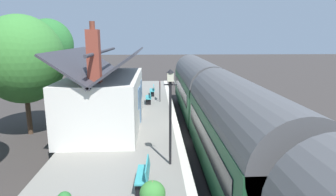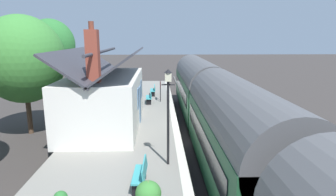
# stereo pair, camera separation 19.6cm
# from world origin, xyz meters

# --- Properties ---
(ground_plane) EXTENTS (160.00, 160.00, 0.00)m
(ground_plane) POSITION_xyz_m (0.00, 0.00, 0.00)
(ground_plane) COLOR #383330
(platform) EXTENTS (32.00, 5.74, 0.98)m
(platform) POSITION_xyz_m (0.00, 3.87, 0.49)
(platform) COLOR gray
(platform) RESTS_ON ground
(platform_edge_coping) EXTENTS (32.00, 0.36, 0.02)m
(platform_edge_coping) POSITION_xyz_m (0.00, 1.18, 0.99)
(platform_edge_coping) COLOR beige
(platform_edge_coping) RESTS_ON platform
(rail_near) EXTENTS (52.00, 0.08, 0.14)m
(rail_near) POSITION_xyz_m (0.00, -1.62, 0.07)
(rail_near) COLOR gray
(rail_near) RESTS_ON ground
(rail_far) EXTENTS (52.00, 0.08, 0.14)m
(rail_far) POSITION_xyz_m (0.00, -0.18, 0.07)
(rail_far) COLOR gray
(rail_far) RESTS_ON ground
(train) EXTENTS (31.10, 2.73, 4.32)m
(train) POSITION_xyz_m (-5.16, -0.90, 2.22)
(train) COLOR black
(train) RESTS_ON ground
(station_building) EXTENTS (7.99, 4.01, 5.63)m
(station_building) POSITION_xyz_m (-0.45, 5.11, 2.54)
(station_building) COLOR white
(station_building) RESTS_ON platform
(bench_near_building) EXTENTS (1.41, 0.48, 0.88)m
(bench_near_building) POSITION_xyz_m (-7.22, 2.72, 1.45)
(bench_near_building) COLOR teal
(bench_near_building) RESTS_ON platform
(bench_mid_platform) EXTENTS (1.42, 0.49, 0.88)m
(bench_mid_platform) POSITION_xyz_m (5.05, 2.81, 1.45)
(bench_mid_platform) COLOR teal
(bench_mid_platform) RESTS_ON platform
(bench_platform_end) EXTENTS (1.41, 0.46, 0.88)m
(bench_platform_end) POSITION_xyz_m (7.96, 2.56, 1.45)
(bench_platform_end) COLOR teal
(bench_platform_end) RESTS_ON platform
(planter_by_door) EXTENTS (0.73, 0.73, 1.06)m
(planter_by_door) POSITION_xyz_m (-8.74, 2.43, 1.54)
(planter_by_door) COLOR teal
(planter_by_door) RESTS_ON platform
(planter_bench_right) EXTENTS (0.40, 0.40, 0.76)m
(planter_bench_right) POSITION_xyz_m (7.31, 3.67, 1.38)
(planter_bench_right) COLOR teal
(planter_bench_right) RESTS_ON platform
(lamp_post_platform) EXTENTS (0.32, 0.50, 3.78)m
(lamp_post_platform) POSITION_xyz_m (-5.52, 1.76, 3.61)
(lamp_post_platform) COLOR black
(lamp_post_platform) RESTS_ON platform
(station_sign_board) EXTENTS (0.96, 0.06, 1.57)m
(station_sign_board) POSITION_xyz_m (5.80, 1.98, 2.16)
(station_sign_board) COLOR black
(station_sign_board) RESTS_ON platform
(tree_far_left) EXTENTS (4.98, 4.78, 7.22)m
(tree_far_left) POSITION_xyz_m (1.21, 10.15, 4.61)
(tree_far_left) COLOR #4C3828
(tree_far_left) RESTS_ON ground
(tree_far_right) EXTENTS (4.47, 4.83, 7.70)m
(tree_far_right) POSITION_xyz_m (13.40, 12.99, 5.17)
(tree_far_right) COLOR #4C3828
(tree_far_right) RESTS_ON ground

